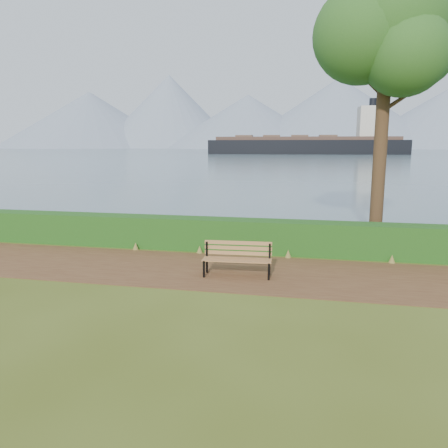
# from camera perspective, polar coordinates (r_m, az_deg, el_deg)

# --- Properties ---
(ground) EXTENTS (140.00, 140.00, 0.00)m
(ground) POSITION_cam_1_polar(r_m,az_deg,el_deg) (11.30, -0.46, -6.59)
(ground) COLOR #455117
(ground) RESTS_ON ground
(path) EXTENTS (40.00, 3.40, 0.01)m
(path) POSITION_cam_1_polar(r_m,az_deg,el_deg) (11.58, -0.14, -6.15)
(path) COLOR #502E1B
(path) RESTS_ON ground
(hedge) EXTENTS (32.00, 0.85, 1.00)m
(hedge) POSITION_cam_1_polar(r_m,az_deg,el_deg) (13.66, 1.85, -1.47)
(hedge) COLOR #154112
(hedge) RESTS_ON ground
(water) EXTENTS (700.00, 510.00, 0.00)m
(water) POSITION_cam_1_polar(r_m,az_deg,el_deg) (270.60, 11.46, 9.41)
(water) COLOR #3F5666
(water) RESTS_ON ground
(mountains) EXTENTS (585.00, 190.00, 70.00)m
(mountains) POSITION_cam_1_polar(r_m,az_deg,el_deg) (417.49, 10.49, 13.49)
(mountains) COLOR gray
(mountains) RESTS_ON ground
(bench) EXTENTS (1.76, 0.62, 0.87)m
(bench) POSITION_cam_1_polar(r_m,az_deg,el_deg) (11.09, 1.76, -4.25)
(bench) COLOR black
(bench) RESTS_ON ground
(tree) EXTENTS (4.57, 3.82, 9.16)m
(tree) POSITION_cam_1_polar(r_m,az_deg,el_deg) (15.65, 20.59, 22.70)
(tree) COLOR #3B2218
(tree) RESTS_ON ground
(cargo_ship) EXTENTS (69.06, 15.16, 20.80)m
(cargo_ship) POSITION_cam_1_polar(r_m,az_deg,el_deg) (159.18, 11.56, 10.04)
(cargo_ship) COLOR black
(cargo_ship) RESTS_ON ground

